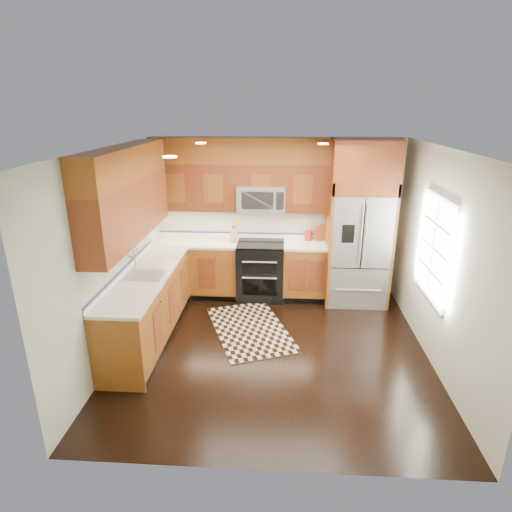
# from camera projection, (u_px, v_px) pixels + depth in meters

# --- Properties ---
(ground) EXTENTS (4.00, 4.00, 0.00)m
(ground) POSITION_uv_depth(u_px,v_px,m) (272.00, 349.00, 5.67)
(ground) COLOR black
(ground) RESTS_ON ground
(wall_back) EXTENTS (4.00, 0.02, 2.60)m
(wall_back) POSITION_uv_depth(u_px,v_px,m) (277.00, 217.00, 7.12)
(wall_back) COLOR #B1B5A3
(wall_back) RESTS_ON ground
(wall_left) EXTENTS (0.02, 4.00, 2.60)m
(wall_left) POSITION_uv_depth(u_px,v_px,m) (114.00, 254.00, 5.36)
(wall_left) COLOR #B1B5A3
(wall_left) RESTS_ON ground
(wall_right) EXTENTS (0.02, 4.00, 2.60)m
(wall_right) POSITION_uv_depth(u_px,v_px,m) (441.00, 261.00, 5.12)
(wall_right) COLOR #B1B5A3
(wall_right) RESTS_ON ground
(window) EXTENTS (0.04, 1.10, 1.30)m
(window) POSITION_uv_depth(u_px,v_px,m) (434.00, 248.00, 5.27)
(window) COLOR white
(window) RESTS_ON ground
(base_cabinets) EXTENTS (2.85, 3.00, 0.90)m
(base_cabinets) POSITION_uv_depth(u_px,v_px,m) (193.00, 289.00, 6.44)
(base_cabinets) COLOR #914F1B
(base_cabinets) RESTS_ON ground
(countertop) EXTENTS (2.86, 3.01, 0.04)m
(countertop) POSITION_uv_depth(u_px,v_px,m) (202.00, 257.00, 6.39)
(countertop) COLOR silver
(countertop) RESTS_ON base_cabinets
(upper_cabinets) EXTENTS (2.85, 3.00, 1.15)m
(upper_cabinets) POSITION_uv_depth(u_px,v_px,m) (196.00, 182.00, 6.09)
(upper_cabinets) COLOR brown
(upper_cabinets) RESTS_ON ground
(range) EXTENTS (0.76, 0.67, 0.95)m
(range) POSITION_uv_depth(u_px,v_px,m) (261.00, 270.00, 7.10)
(range) COLOR black
(range) RESTS_ON ground
(microwave) EXTENTS (0.76, 0.40, 0.42)m
(microwave) POSITION_uv_depth(u_px,v_px,m) (261.00, 198.00, 6.83)
(microwave) COLOR #B2B2B7
(microwave) RESTS_ON ground
(refrigerator) EXTENTS (0.98, 0.75, 2.60)m
(refrigerator) POSITION_uv_depth(u_px,v_px,m) (359.00, 224.00, 6.69)
(refrigerator) COLOR #B2B2B7
(refrigerator) RESTS_ON ground
(sink_faucet) EXTENTS (0.54, 0.44, 0.37)m
(sink_faucet) POSITION_uv_depth(u_px,v_px,m) (143.00, 271.00, 5.66)
(sink_faucet) COLOR #B2B2B7
(sink_faucet) RESTS_ON countertop
(rug) EXTENTS (1.47, 1.85, 0.01)m
(rug) POSITION_uv_depth(u_px,v_px,m) (250.00, 329.00, 6.18)
(rug) COLOR black
(rug) RESTS_ON ground
(knife_block) EXTENTS (0.10, 0.14, 0.27)m
(knife_block) POSITION_uv_depth(u_px,v_px,m) (234.00, 235.00, 7.01)
(knife_block) COLOR tan
(knife_block) RESTS_ON countertop
(utensil_crock) EXTENTS (0.13, 0.13, 0.33)m
(utensil_crock) POSITION_uv_depth(u_px,v_px,m) (308.00, 233.00, 7.09)
(utensil_crock) COLOR red
(utensil_crock) RESTS_ON countertop
(cutting_board) EXTENTS (0.29, 0.29, 0.02)m
(cutting_board) POSITION_uv_depth(u_px,v_px,m) (321.00, 240.00, 7.10)
(cutting_board) COLOR brown
(cutting_board) RESTS_ON countertop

